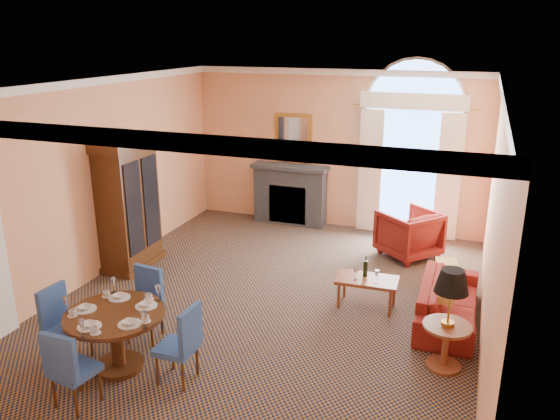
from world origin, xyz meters
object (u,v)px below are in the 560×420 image
(armoire, at_px, (128,206))
(armchair, at_px, (409,234))
(dining_table, at_px, (116,326))
(coffee_table, at_px, (367,281))
(side_table, at_px, (449,306))
(sofa, at_px, (448,301))

(armoire, distance_m, armchair, 4.93)
(dining_table, distance_m, coffee_table, 3.56)
(coffee_table, relative_size, side_table, 0.73)
(armoire, relative_size, dining_table, 1.89)
(sofa, distance_m, coffee_table, 1.16)
(dining_table, bearing_deg, side_table, 20.49)
(armchair, height_order, coffee_table, armchair)
(dining_table, relative_size, coffee_table, 1.29)
(dining_table, relative_size, armchair, 1.25)
(coffee_table, bearing_deg, armoire, 175.59)
(sofa, relative_size, side_table, 1.55)
(sofa, bearing_deg, armoire, 88.84)
(sofa, distance_m, armchair, 2.33)
(armoire, bearing_deg, dining_table, -58.21)
(dining_table, distance_m, sofa, 4.45)
(armoire, xyz_separation_m, armchair, (4.42, 2.08, -0.64))
(dining_table, bearing_deg, sofa, 35.59)
(armoire, bearing_deg, coffee_table, -1.52)
(armoire, distance_m, coffee_table, 4.17)
(dining_table, bearing_deg, armoire, 121.79)
(armchair, bearing_deg, sofa, 61.19)
(armoire, bearing_deg, side_table, -13.82)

